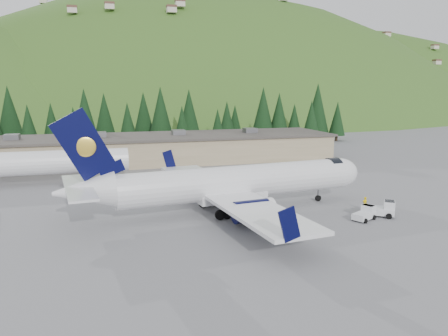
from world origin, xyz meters
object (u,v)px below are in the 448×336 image
baggage_tug_b (381,209)px  ramp_worker (365,204)px  airliner (230,184)px  baggage_tug_a (365,214)px  second_airliner (32,162)px  terminal_building (153,148)px

baggage_tug_b → ramp_worker: size_ratio=2.31×
airliner → baggage_tug_a: 15.22m
baggage_tug_a → ramp_worker: ramp_worker is taller
airliner → baggage_tug_b: 17.15m
airliner → baggage_tug_a: size_ratio=11.83×
baggage_tug_a → ramp_worker: bearing=28.9°
second_airliner → ramp_worker: second_airliner is taller
baggage_tug_b → terminal_building: 48.88m
airliner → ramp_worker: size_ratio=22.72×
baggage_tug_a → terminal_building: (-17.05, 45.39, 1.96)m
baggage_tug_a → baggage_tug_b: (2.51, 0.63, 0.14)m
baggage_tug_a → baggage_tug_b: size_ratio=0.83×
airliner → baggage_tug_a: bearing=-35.3°
airliner → second_airliner: bearing=130.9°
baggage_tug_b → terminal_building: terminal_building is taller
second_airliner → baggage_tug_a: 47.30m
second_airliner → ramp_worker: 47.11m
baggage_tug_b → ramp_worker: baggage_tug_b is taller
airliner → second_airliner: airliner is taller
airliner → second_airliner: 32.53m
second_airliner → terminal_building: second_airliner is taller
airliner → baggage_tug_b: airliner is taller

